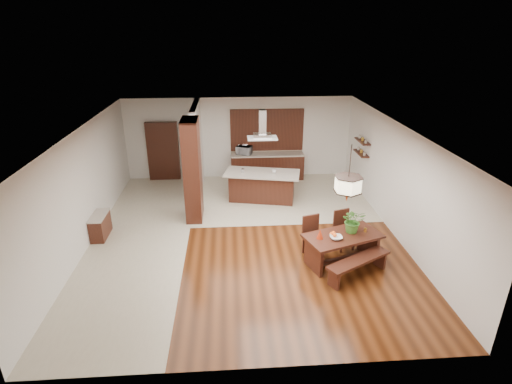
{
  "coord_description": "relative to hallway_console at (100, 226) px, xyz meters",
  "views": [
    {
      "loc": [
        -0.36,
        -9.41,
        5.24
      ],
      "look_at": [
        0.3,
        0.0,
        1.25
      ],
      "focal_mm": 28.0,
      "sensor_mm": 36.0,
      "label": 1
    }
  ],
  "objects": [
    {
      "name": "room_shell",
      "position": [
        3.81,
        -0.2,
        1.75
      ],
      "size": [
        9.0,
        9.04,
        2.92
      ],
      "color": "#3C1C0B",
      "rests_on": "ground"
    },
    {
      "name": "tile_hallway",
      "position": [
        1.06,
        -0.2,
        -0.31
      ],
      "size": [
        2.5,
        9.0,
        0.01
      ],
      "primitive_type": "cube",
      "color": "beige",
      "rests_on": "ground"
    },
    {
      "name": "tile_kitchen",
      "position": [
        5.06,
        2.3,
        -0.31
      ],
      "size": [
        5.5,
        4.0,
        0.01
      ],
      "primitive_type": "cube",
      "color": "beige",
      "rests_on": "ground"
    },
    {
      "name": "soffit_band",
      "position": [
        3.81,
        -0.2,
        2.57
      ],
      "size": [
        8.0,
        9.0,
        0.02
      ],
      "primitive_type": "cube",
      "color": "#391A0E",
      "rests_on": "room_shell"
    },
    {
      "name": "partition_pier",
      "position": [
        2.41,
        1.0,
        1.14
      ],
      "size": [
        0.45,
        1.0,
        2.9
      ],
      "primitive_type": "cube",
      "color": "black",
      "rests_on": "ground"
    },
    {
      "name": "partition_stub",
      "position": [
        2.41,
        3.1,
        1.14
      ],
      "size": [
        0.18,
        2.4,
        2.9
      ],
      "primitive_type": "cube",
      "color": "silver",
      "rests_on": "ground"
    },
    {
      "name": "hallway_console",
      "position": [
        0.0,
        0.0,
        0.0
      ],
      "size": [
        0.37,
        0.88,
        0.63
      ],
      "primitive_type": "cube",
      "color": "black",
      "rests_on": "ground"
    },
    {
      "name": "hallway_doorway",
      "position": [
        1.11,
        4.2,
        0.74
      ],
      "size": [
        1.1,
        0.2,
        2.1
      ],
      "primitive_type": "cube",
      "color": "black",
      "rests_on": "ground"
    },
    {
      "name": "rear_counter",
      "position": [
        4.81,
        4.0,
        0.16
      ],
      "size": [
        2.6,
        0.62,
        0.95
      ],
      "color": "black",
      "rests_on": "ground"
    },
    {
      "name": "kitchen_window",
      "position": [
        4.81,
        4.26,
        1.44
      ],
      "size": [
        2.6,
        0.08,
        1.5
      ],
      "primitive_type": "cube",
      "color": "#A76D32",
      "rests_on": "room_shell"
    },
    {
      "name": "shelf_lower",
      "position": [
        7.68,
        2.4,
        1.08
      ],
      "size": [
        0.26,
        0.9,
        0.04
      ],
      "primitive_type": "cube",
      "color": "black",
      "rests_on": "room_shell"
    },
    {
      "name": "shelf_upper",
      "position": [
        7.68,
        2.4,
        1.49
      ],
      "size": [
        0.26,
        0.9,
        0.04
      ],
      "primitive_type": "cube",
      "color": "black",
      "rests_on": "room_shell"
    },
    {
      "name": "dining_table",
      "position": [
        6.03,
        -1.67,
        0.23
      ],
      "size": [
        1.96,
        1.42,
        0.74
      ],
      "rotation": [
        0.0,
        0.0,
        0.34
      ],
      "color": "black",
      "rests_on": "ground"
    },
    {
      "name": "dining_bench",
      "position": [
        6.24,
        -2.27,
        -0.08
      ],
      "size": [
        1.62,
        1.13,
        0.47
      ],
      "primitive_type": null,
      "rotation": [
        0.0,
        0.0,
        0.52
      ],
      "color": "black",
      "rests_on": "ground"
    },
    {
      "name": "dining_chair_left",
      "position": [
        5.43,
        -1.31,
        0.19
      ],
      "size": [
        0.55,
        0.55,
        1.0
      ],
      "primitive_type": null,
      "rotation": [
        0.0,
        0.0,
        0.28
      ],
      "color": "black",
      "rests_on": "ground"
    },
    {
      "name": "dining_chair_right",
      "position": [
        6.26,
        -1.01,
        0.18
      ],
      "size": [
        0.54,
        0.54,
        0.98
      ],
      "primitive_type": null,
      "rotation": [
        0.0,
        0.0,
        0.3
      ],
      "color": "black",
      "rests_on": "ground"
    },
    {
      "name": "pendant_lantern",
      "position": [
        6.03,
        -1.67,
        1.93
      ],
      "size": [
        0.64,
        0.64,
        1.31
      ],
      "primitive_type": null,
      "color": "beige",
      "rests_on": "room_shell"
    },
    {
      "name": "foliage_plant",
      "position": [
        6.28,
        -1.54,
        0.72
      ],
      "size": [
        0.59,
        0.53,
        0.59
      ],
      "primitive_type": "imported",
      "rotation": [
        0.0,
        0.0,
        -0.13
      ],
      "color": "#3D7727",
      "rests_on": "dining_table"
    },
    {
      "name": "fruit_bowl",
      "position": [
        5.81,
        -1.84,
        0.46
      ],
      "size": [
        0.28,
        0.28,
        0.07
      ],
      "primitive_type": "imported",
      "rotation": [
        0.0,
        0.0,
        0.01
      ],
      "color": "beige",
      "rests_on": "dining_table"
    },
    {
      "name": "napkin_cone",
      "position": [
        5.45,
        -1.79,
        0.54
      ],
      "size": [
        0.19,
        0.19,
        0.23
      ],
      "primitive_type": "cone",
      "rotation": [
        0.0,
        0.0,
        0.37
      ],
      "color": "#A7270B",
      "rests_on": "dining_table"
    },
    {
      "name": "gold_ornament",
      "position": [
        6.59,
        -1.55,
        0.47
      ],
      "size": [
        0.07,
        0.07,
        0.09
      ],
      "primitive_type": "cylinder",
      "rotation": [
        0.0,
        0.0,
        0.1
      ],
      "color": "gold",
      "rests_on": "dining_table"
    },
    {
      "name": "kitchen_island",
      "position": [
        4.46,
        2.08,
        0.18
      ],
      "size": [
        2.47,
        1.47,
        0.96
      ],
      "rotation": [
        0.0,
        0.0,
        -0.21
      ],
      "color": "black",
      "rests_on": "ground"
    },
    {
      "name": "range_hood",
      "position": [
        4.46,
        2.09,
        2.15
      ],
      "size": [
        0.9,
        0.55,
        0.87
      ],
      "primitive_type": null,
      "color": "silver",
      "rests_on": "room_shell"
    },
    {
      "name": "island_cup",
      "position": [
        4.83,
        1.96,
        0.69
      ],
      "size": [
        0.17,
        0.17,
        0.11
      ],
      "primitive_type": "imported",
      "rotation": [
        0.0,
        0.0,
        -0.3
      ],
      "color": "silver",
      "rests_on": "kitchen_island"
    },
    {
      "name": "microwave",
      "position": [
        3.98,
        4.0,
        0.78
      ],
      "size": [
        0.62,
        0.52,
        0.29
      ],
      "primitive_type": "imported",
      "rotation": [
        0.0,
        0.0,
        -0.36
      ],
      "color": "silver",
      "rests_on": "rear_counter"
    }
  ]
}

